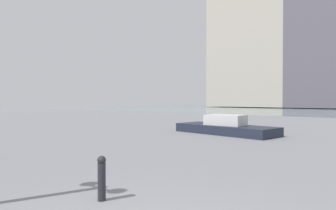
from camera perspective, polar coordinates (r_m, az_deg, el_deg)
building_slab at (r=65.57m, az=28.06°, el=8.28°), size 15.37×15.76×19.74m
building_annex at (r=69.52m, az=15.82°, el=11.66°), size 15.73×14.27×30.69m
bollard_near at (r=4.86m, az=-12.06°, el=-12.80°), size 0.13×0.13×0.67m
boat at (r=13.84m, az=10.47°, el=-4.33°), size 4.76×2.32×0.95m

